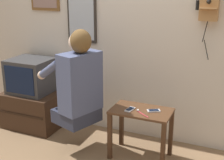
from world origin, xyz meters
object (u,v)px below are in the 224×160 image
(cell_phone_held, at_px, (130,109))
(television, at_px, (31,76))
(wall_mirror, at_px, (82,12))
(person, at_px, (78,81))
(wall_phone_antique, at_px, (209,3))
(cell_phone_spare, at_px, (154,111))
(toothbrush, at_px, (142,113))

(cell_phone_held, bearing_deg, television, 178.51)
(television, bearing_deg, wall_mirror, 24.79)
(person, relative_size, television, 1.98)
(wall_phone_antique, bearing_deg, cell_phone_spare, -134.42)
(television, height_order, wall_phone_antique, wall_phone_antique)
(cell_phone_held, distance_m, cell_phone_spare, 0.23)
(toothbrush, bearing_deg, television, 116.12)
(cell_phone_held, bearing_deg, toothbrush, -10.30)
(person, height_order, cell_phone_held, person)
(wall_mirror, distance_m, toothbrush, 1.38)
(television, bearing_deg, toothbrush, -10.59)
(cell_phone_spare, bearing_deg, wall_mirror, -143.67)
(wall_mirror, bearing_deg, wall_phone_antique, -1.70)
(person, distance_m, cell_phone_held, 0.58)
(cell_phone_held, xyz_separation_m, cell_phone_spare, (0.22, 0.06, 0.00))
(cell_phone_held, bearing_deg, wall_mirror, 155.90)
(television, xyz_separation_m, cell_phone_held, (1.36, -0.23, -0.12))
(television, xyz_separation_m, wall_mirror, (0.57, 0.26, 0.75))
(person, height_order, toothbrush, person)
(person, xyz_separation_m, toothbrush, (0.65, 0.06, -0.25))
(cell_phone_spare, bearing_deg, wall_phone_antique, 105.23)
(wall_mirror, bearing_deg, television, -155.21)
(wall_phone_antique, height_order, toothbrush, wall_phone_antique)
(television, distance_m, cell_phone_held, 1.38)
(cell_phone_spare, xyz_separation_m, toothbrush, (-0.08, -0.11, 0.00))
(television, bearing_deg, cell_phone_held, -9.75)
(wall_phone_antique, distance_m, cell_phone_spare, 1.14)
(cell_phone_held, xyz_separation_m, toothbrush, (0.14, -0.05, 0.00))
(television, distance_m, toothbrush, 1.52)
(person, bearing_deg, cell_phone_spare, -57.55)
(person, xyz_separation_m, wall_phone_antique, (1.12, 0.56, 0.75))
(wall_phone_antique, xyz_separation_m, cell_phone_held, (-0.61, -0.46, -1.00))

